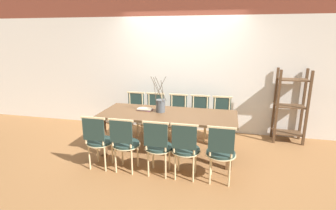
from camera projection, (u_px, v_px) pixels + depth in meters
ground_plane at (168, 152)px, 4.65m from camera, size 16.00×16.00×0.00m
wall_rear at (182, 56)px, 5.47m from camera, size 12.00×0.06×3.20m
dining_table at (168, 119)px, 4.49m from camera, size 2.31×0.94×0.72m
chair_near_leftend at (98, 139)px, 4.00m from camera, size 0.42×0.42×0.87m
chair_near_left at (125, 142)px, 3.90m from camera, size 0.42×0.42×0.87m
chair_near_center at (158, 145)px, 3.79m from camera, size 0.42×0.42×0.87m
chair_near_right at (185, 148)px, 3.70m from camera, size 0.42×0.42×0.87m
chair_near_rightend at (221, 151)px, 3.60m from camera, size 0.42×0.42×0.87m
chair_far_leftend at (134, 112)px, 5.45m from camera, size 0.42×0.42×0.87m
chair_far_left at (154, 113)px, 5.36m from camera, size 0.42×0.42×0.87m
chair_far_center at (177, 114)px, 5.25m from camera, size 0.42×0.42×0.87m
chair_far_right at (199, 116)px, 5.16m from camera, size 0.42×0.42×0.87m
chair_far_rightend at (221, 117)px, 5.06m from camera, size 0.42×0.42×0.87m
vase_centerpiece at (160, 105)px, 4.53m from camera, size 0.26×0.27×0.64m
book_stack at (145, 109)px, 4.66m from camera, size 0.27×0.18×0.03m
shelving_rack at (290, 106)px, 4.99m from camera, size 0.56×0.36×1.42m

